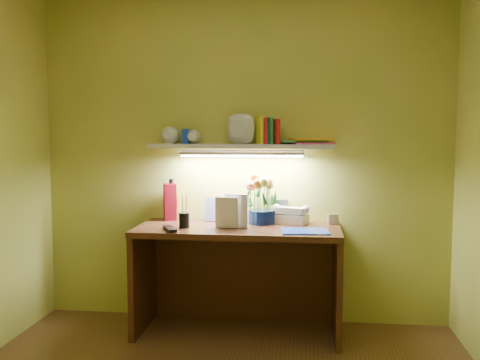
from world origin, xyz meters
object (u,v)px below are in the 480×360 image
object	(u,v)px
desk_clock	(333,219)
telephone	(291,214)
flower_bouquet	(262,200)
whisky_bottle	(171,199)
desk	(238,280)

from	to	relation	value
desk_clock	telephone	bearing A→B (deg)	166.82
flower_bouquet	whisky_bottle	xyz separation A→B (m)	(-0.68, 0.08, -0.02)
telephone	desk	bearing A→B (deg)	-136.16
flower_bouquet	telephone	bearing A→B (deg)	8.38
telephone	whisky_bottle	xyz separation A→B (m)	(-0.88, 0.05, 0.09)
whisky_bottle	flower_bouquet	bearing A→B (deg)	-6.79
desk	desk_clock	distance (m)	0.79
telephone	desk_clock	xyz separation A→B (m)	(0.30, 0.00, -0.03)
desk	flower_bouquet	xyz separation A→B (m)	(0.15, 0.15, 0.54)
desk	flower_bouquet	bearing A→B (deg)	44.37
desk	whisky_bottle	size ratio (longest dim) A/B	4.58
flower_bouquet	whisky_bottle	distance (m)	0.68
flower_bouquet	desk	bearing A→B (deg)	-135.63
flower_bouquet	whisky_bottle	bearing A→B (deg)	173.21
desk	telephone	distance (m)	0.60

